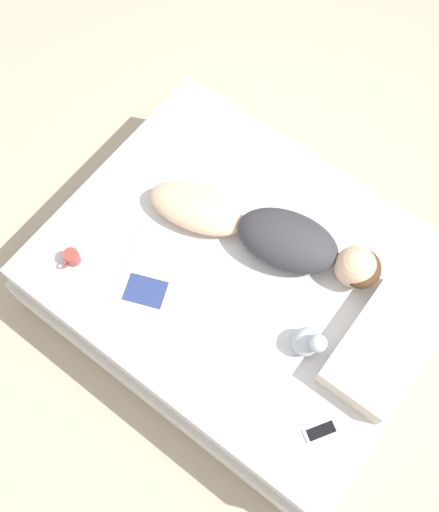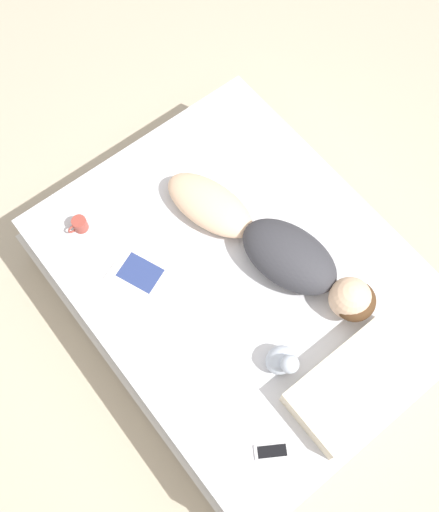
# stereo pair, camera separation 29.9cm
# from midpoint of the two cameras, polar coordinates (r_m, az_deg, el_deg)

# --- Properties ---
(ground_plane) EXTENTS (12.00, 12.00, 0.00)m
(ground_plane) POSITION_cam_midpoint_polar(r_m,az_deg,el_deg) (3.50, 4.37, -4.90)
(ground_plane) COLOR #B7A88E
(bed) EXTENTS (1.60, 2.01, 0.51)m
(bed) POSITION_cam_midpoint_polar(r_m,az_deg,el_deg) (3.26, 4.68, -3.50)
(bed) COLOR beige
(bed) RESTS_ON ground_plane
(person) EXTENTS (0.52, 1.26, 0.21)m
(person) POSITION_cam_midpoint_polar(r_m,az_deg,el_deg) (2.98, 8.45, 0.28)
(person) COLOR #DBB28E
(person) RESTS_ON bed
(open_magazine) EXTENTS (0.53, 0.44, 0.01)m
(open_magazine) POSITION_cam_midpoint_polar(r_m,az_deg,el_deg) (3.05, -3.70, -0.30)
(open_magazine) COLOR silver
(open_magazine) RESTS_ON bed
(coffee_mug) EXTENTS (0.11, 0.08, 0.08)m
(coffee_mug) POSITION_cam_midpoint_polar(r_m,az_deg,el_deg) (3.13, -10.57, 2.67)
(coffee_mug) COLOR #993D33
(coffee_mug) RESTS_ON bed
(cell_phone) EXTENTS (0.17, 0.14, 0.01)m
(cell_phone) POSITION_cam_midpoint_polar(r_m,az_deg,el_deg) (2.83, 8.20, -18.31)
(cell_phone) COLOR silver
(cell_phone) RESTS_ON bed
(plush_toy) EXTENTS (0.15, 0.16, 0.19)m
(plush_toy) POSITION_cam_midpoint_polar(r_m,az_deg,el_deg) (2.83, 9.08, -10.20)
(plush_toy) COLOR #B2BCCC
(plush_toy) RESTS_ON bed
(pillow) EXTENTS (0.64, 0.34, 0.13)m
(pillow) POSITION_cam_midpoint_polar(r_m,az_deg,el_deg) (2.89, 15.96, -11.91)
(pillow) COLOR beige
(pillow) RESTS_ON bed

